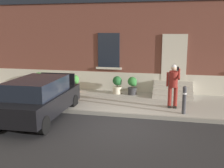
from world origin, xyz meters
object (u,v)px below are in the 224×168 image
(hatchback_car_black, at_px, (39,98))
(bollard_near_person, at_px, (184,99))
(planter_cream, at_px, (117,84))
(planter_terracotta, at_px, (75,83))
(planter_charcoal, at_px, (132,85))
(person_on_phone, at_px, (173,83))
(planter_olive, at_px, (39,80))

(hatchback_car_black, bearing_deg, bollard_near_person, 14.01)
(hatchback_car_black, bearing_deg, planter_cream, 61.82)
(planter_terracotta, xyz_separation_m, planter_charcoal, (2.88, 0.06, 0.00))
(hatchback_car_black, distance_m, planter_terracotta, 3.80)
(hatchback_car_black, xyz_separation_m, person_on_phone, (4.71, 1.93, 0.36))
(hatchback_car_black, distance_m, planter_charcoal, 4.78)
(hatchback_car_black, height_order, planter_charcoal, hatchback_car_black)
(hatchback_car_black, height_order, planter_olive, hatchback_car_black)
(person_on_phone, bearing_deg, bollard_near_person, -55.58)
(planter_olive, relative_size, planter_cream, 1.00)
(planter_terracotta, distance_m, planter_charcoal, 2.88)
(planter_charcoal, bearing_deg, planter_terracotta, -178.88)
(person_on_phone, distance_m, planter_charcoal, 2.74)
(planter_olive, height_order, planter_terracotta, same)
(person_on_phone, xyz_separation_m, planter_charcoal, (-1.88, 1.92, -0.55))
(hatchback_car_black, height_order, planter_cream, hatchback_car_black)
(bollard_near_person, xyz_separation_m, planter_olive, (-7.32, 2.86, -0.11))
(bollard_near_person, bearing_deg, planter_cream, 139.26)
(bollard_near_person, relative_size, planter_terracotta, 1.22)
(hatchback_car_black, xyz_separation_m, planter_charcoal, (2.83, 3.85, -0.18))
(planter_terracotta, bearing_deg, bollard_near_person, -25.92)
(planter_olive, bearing_deg, planter_charcoal, -3.29)
(planter_cream, height_order, planter_charcoal, same)
(planter_olive, bearing_deg, person_on_phone, -17.75)
(bollard_near_person, xyz_separation_m, planter_charcoal, (-2.30, 2.57, -0.11))
(person_on_phone, relative_size, planter_cream, 2.03)
(hatchback_car_black, height_order, planter_terracotta, hatchback_car_black)
(bollard_near_person, xyz_separation_m, person_on_phone, (-0.42, 0.65, 0.44))
(person_on_phone, xyz_separation_m, planter_olive, (-6.91, 2.21, -0.55))
(person_on_phone, xyz_separation_m, planter_terracotta, (-4.76, 1.87, -0.55))
(bollard_near_person, bearing_deg, person_on_phone, 122.58)
(bollard_near_person, height_order, planter_olive, bollard_near_person)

